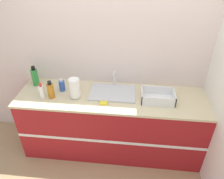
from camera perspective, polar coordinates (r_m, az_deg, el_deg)
ground_plane at (r=3.11m, az=-0.63°, el=-18.98°), size 12.00×12.00×0.00m
wall_back at (r=2.83m, az=0.85°, el=9.14°), size 4.76×0.06×2.60m
wall_right at (r=2.68m, az=26.76°, el=3.87°), size 0.06×2.66×2.60m
counter_cabinet at (r=3.00m, az=0.06°, el=-8.74°), size 2.38×0.68×0.90m
sink at (r=2.77m, az=0.24°, el=-0.64°), size 0.57×0.38×0.25m
paper_towel_roll at (r=2.67m, az=-9.74°, el=0.34°), size 0.13×0.13×0.25m
dish_rack at (r=2.68m, az=11.83°, el=-2.06°), size 0.40×0.26×0.12m
bottle_white_spray at (r=2.77m, az=-17.89°, el=-0.53°), size 0.06×0.06×0.20m
bottle_green at (r=3.05m, az=-19.48°, el=3.15°), size 0.09×0.09×0.27m
bottle_blue at (r=2.86m, az=-12.95°, el=1.05°), size 0.07×0.07×0.17m
bottle_amber at (r=2.74m, az=-15.72°, el=-0.23°), size 0.08×0.08×0.23m
sponge at (r=2.58m, az=-2.22°, el=-3.55°), size 0.09×0.06×0.02m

